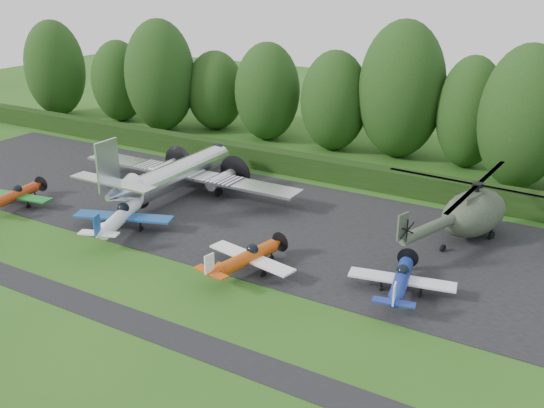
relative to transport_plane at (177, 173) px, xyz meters
The scene contains 19 objects.
ground 13.22m from the transport_plane, 57.62° to the right, with size 160.00×160.00×0.00m, color #235317.
apron 7.34m from the transport_plane, ahead, with size 70.00×18.00×0.01m, color black.
taxiway_verge 18.53m from the transport_plane, 67.66° to the right, with size 70.00×2.00×0.00m, color black.
hedgerow 12.32m from the transport_plane, 54.88° to the left, with size 90.00×1.60×2.00m, color black.
transport_plane is the anchor object (origin of this frame).
light_plane_red 13.22m from the transport_plane, 136.90° to the right, with size 6.29×6.61×2.42m.
light_plane_white 8.40m from the transport_plane, 81.17° to the right, with size 7.41×7.79×2.85m.
light_plane_orange 15.58m from the transport_plane, 35.40° to the right, with size 6.47×6.81×2.49m.
light_plane_blue 23.17m from the transport_plane, 17.30° to the right, with size 6.31×6.63×2.42m.
helicopter 24.03m from the transport_plane, ahead, with size 13.00×15.23×4.19m.
tree_0 20.44m from the transport_plane, 74.29° to the left, with size 7.08×7.08×10.43m.
tree_1 36.42m from the transport_plane, 153.71° to the left, with size 7.57×7.57×12.15m.
tree_3 19.86m from the transport_plane, 97.79° to the left, with size 7.20×7.20×10.78m.
tree_4 23.27m from the transport_plane, 132.99° to the left, with size 8.10×8.10×12.90m.
tree_5 28.15m from the transport_plane, 46.83° to the left, with size 6.24×6.24×10.73m.
tree_7 24.35m from the transport_plane, 59.14° to the left, with size 8.61×8.61×13.67m.
tree_9 22.99m from the transport_plane, 116.98° to the left, with size 6.82×6.82×9.26m.
tree_10 29.84m from the transport_plane, 34.29° to the left, with size 7.53×7.53×12.51m.
tree_11 29.42m from the transport_plane, 142.53° to the left, with size 6.69×6.69×10.00m.
Camera 1 is at (24.43, -26.87, 18.19)m, focal length 40.00 mm.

